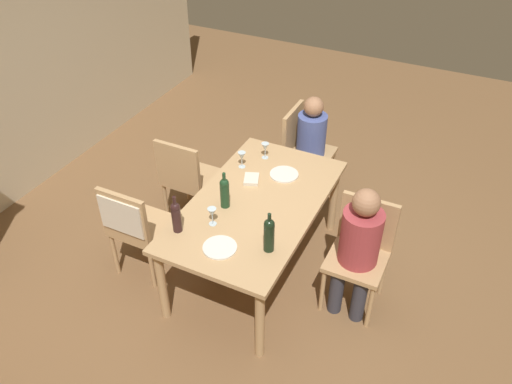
{
  "coord_description": "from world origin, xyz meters",
  "views": [
    {
      "loc": [
        -2.86,
        -1.39,
        3.27
      ],
      "look_at": [
        0.0,
        0.0,
        0.83
      ],
      "focal_mm": 35.97,
      "sensor_mm": 36.0,
      "label": 1
    }
  ],
  "objects_px": {
    "dinner_plate_host": "(284,174)",
    "dining_table": "(256,210)",
    "chair_far_left": "(131,222)",
    "wine_bottle_tall_green": "(225,192)",
    "dinner_plate_guest_left": "(219,247)",
    "wine_glass_centre": "(212,213)",
    "wine_bottle_short_olive": "(269,234)",
    "wine_bottle_dark_red": "(176,216)",
    "person_woman_host": "(314,140)",
    "wine_glass_near_left": "(242,157)",
    "wine_glass_near_right": "(265,148)",
    "chair_far_right": "(186,175)",
    "chair_near": "(361,246)",
    "chair_right_end": "(302,146)",
    "person_man_bearded": "(359,244)"
  },
  "relations": [
    {
      "from": "wine_bottle_dark_red",
      "to": "wine_glass_near_right",
      "type": "bearing_deg",
      "value": -8.21
    },
    {
      "from": "chair_far_right",
      "to": "person_man_bearded",
      "type": "xyz_separation_m",
      "value": [
        -0.32,
        -1.72,
        0.12
      ]
    },
    {
      "from": "wine_bottle_dark_red",
      "to": "wine_glass_near_right",
      "type": "distance_m",
      "value": 1.18
    },
    {
      "from": "wine_glass_near_right",
      "to": "dinner_plate_guest_left",
      "type": "xyz_separation_m",
      "value": [
        -1.2,
        -0.2,
        -0.1
      ]
    },
    {
      "from": "dinner_plate_host",
      "to": "dining_table",
      "type": "bearing_deg",
      "value": 173.02
    },
    {
      "from": "chair_far_left",
      "to": "wine_bottle_tall_green",
      "type": "distance_m",
      "value": 0.81
    },
    {
      "from": "wine_glass_near_right",
      "to": "dinner_plate_host",
      "type": "xyz_separation_m",
      "value": [
        -0.17,
        -0.26,
        -0.1
      ]
    },
    {
      "from": "chair_far_left",
      "to": "wine_bottle_tall_green",
      "type": "height_order",
      "value": "wine_bottle_tall_green"
    },
    {
      "from": "chair_near",
      "to": "chair_far_left",
      "type": "relative_size",
      "value": 1.0
    },
    {
      "from": "dinner_plate_host",
      "to": "chair_near",
      "type": "bearing_deg",
      "value": -113.4
    },
    {
      "from": "chair_far_left",
      "to": "person_man_bearded",
      "type": "height_order",
      "value": "person_man_bearded"
    },
    {
      "from": "person_man_bearded",
      "to": "dinner_plate_host",
      "type": "relative_size",
      "value": 4.63
    },
    {
      "from": "dining_table",
      "to": "wine_bottle_dark_red",
      "type": "distance_m",
      "value": 0.71
    },
    {
      "from": "chair_far_left",
      "to": "person_woman_host",
      "type": "xyz_separation_m",
      "value": [
        1.74,
        -0.89,
        0.04
      ]
    },
    {
      "from": "wine_bottle_tall_green",
      "to": "dinner_plate_guest_left",
      "type": "xyz_separation_m",
      "value": [
        -0.44,
        -0.19,
        -0.13
      ]
    },
    {
      "from": "chair_far_left",
      "to": "dinner_plate_host",
      "type": "bearing_deg",
      "value": 45.93
    },
    {
      "from": "chair_near",
      "to": "wine_bottle_tall_green",
      "type": "distance_m",
      "value": 1.14
    },
    {
      "from": "chair_far_right",
      "to": "dinner_plate_host",
      "type": "height_order",
      "value": "chair_far_right"
    },
    {
      "from": "chair_right_end",
      "to": "wine_bottle_short_olive",
      "type": "height_order",
      "value": "wine_bottle_short_olive"
    },
    {
      "from": "dining_table",
      "to": "wine_bottle_short_olive",
      "type": "distance_m",
      "value": 0.59
    },
    {
      "from": "person_man_bearded",
      "to": "wine_glass_centre",
      "type": "bearing_deg",
      "value": 18.92
    },
    {
      "from": "wine_glass_centre",
      "to": "wine_glass_near_right",
      "type": "relative_size",
      "value": 1.0
    },
    {
      "from": "wine_bottle_tall_green",
      "to": "wine_bottle_short_olive",
      "type": "distance_m",
      "value": 0.59
    },
    {
      "from": "person_man_bearded",
      "to": "dinner_plate_host",
      "type": "xyz_separation_m",
      "value": [
        0.46,
        0.81,
        0.09
      ]
    },
    {
      "from": "dinner_plate_host",
      "to": "chair_far_left",
      "type": "bearing_deg",
      "value": 135.93
    },
    {
      "from": "chair_right_end",
      "to": "wine_bottle_dark_red",
      "type": "distance_m",
      "value": 1.85
    },
    {
      "from": "person_man_bearded",
      "to": "wine_glass_centre",
      "type": "distance_m",
      "value": 1.11
    },
    {
      "from": "person_woman_host",
      "to": "wine_glass_near_left",
      "type": "height_order",
      "value": "person_woman_host"
    },
    {
      "from": "chair_right_end",
      "to": "chair_far_right",
      "type": "height_order",
      "value": "same"
    },
    {
      "from": "chair_near",
      "to": "wine_glass_near_right",
      "type": "relative_size",
      "value": 6.17
    },
    {
      "from": "chair_far_right",
      "to": "wine_glass_near_right",
      "type": "xyz_separation_m",
      "value": [
        0.31,
        -0.66,
        0.31
      ]
    },
    {
      "from": "dining_table",
      "to": "wine_bottle_short_olive",
      "type": "bearing_deg",
      "value": -144.51
    },
    {
      "from": "wine_bottle_short_olive",
      "to": "chair_right_end",
      "type": "bearing_deg",
      "value": 13.56
    },
    {
      "from": "dining_table",
      "to": "chair_far_left",
      "type": "bearing_deg",
      "value": 120.55
    },
    {
      "from": "wine_glass_near_left",
      "to": "wine_glass_centre",
      "type": "distance_m",
      "value": 0.79
    },
    {
      "from": "chair_far_right",
      "to": "chair_far_left",
      "type": "relative_size",
      "value": 1.0
    },
    {
      "from": "chair_near",
      "to": "dinner_plate_guest_left",
      "type": "height_order",
      "value": "chair_near"
    },
    {
      "from": "chair_far_left",
      "to": "wine_bottle_tall_green",
      "type": "relative_size",
      "value": 2.93
    },
    {
      "from": "dining_table",
      "to": "wine_bottle_dark_red",
      "type": "relative_size",
      "value": 5.42
    },
    {
      "from": "dinner_plate_guest_left",
      "to": "wine_glass_centre",
      "type": "bearing_deg",
      "value": 39.87
    },
    {
      "from": "chair_far_left",
      "to": "person_man_bearded",
      "type": "bearing_deg",
      "value": 15.65
    },
    {
      "from": "person_man_bearded",
      "to": "wine_bottle_tall_green",
      "type": "bearing_deg",
      "value": 6.67
    },
    {
      "from": "wine_glass_near_right",
      "to": "dining_table",
      "type": "bearing_deg",
      "value": -161.29
    },
    {
      "from": "dinner_plate_guest_left",
      "to": "chair_right_end",
      "type": "bearing_deg",
      "value": 2.62
    },
    {
      "from": "dining_table",
      "to": "chair_near",
      "type": "relative_size",
      "value": 1.86
    },
    {
      "from": "chair_near",
      "to": "wine_glass_centre",
      "type": "xyz_separation_m",
      "value": [
        -0.47,
        1.04,
        0.31
      ]
    },
    {
      "from": "wine_bottle_tall_green",
      "to": "wine_glass_centre",
      "type": "relative_size",
      "value": 2.11
    },
    {
      "from": "chair_near",
      "to": "wine_bottle_tall_green",
      "type": "bearing_deg",
      "value": 12.61
    },
    {
      "from": "wine_glass_near_left",
      "to": "dinner_plate_guest_left",
      "type": "bearing_deg",
      "value": -161.79
    },
    {
      "from": "dining_table",
      "to": "wine_bottle_tall_green",
      "type": "relative_size",
      "value": 5.44
    }
  ]
}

